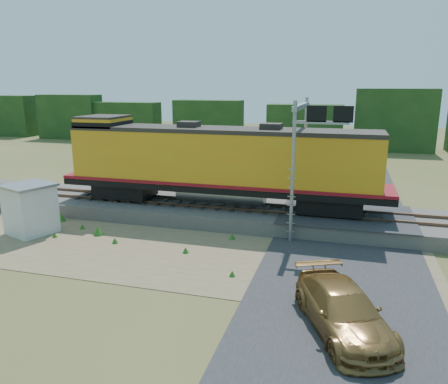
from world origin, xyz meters
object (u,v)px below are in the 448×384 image
(locomotive, at_px, (216,162))
(car, at_px, (343,310))
(signal_gantry, at_px, (306,133))
(shed, at_px, (30,209))

(locomotive, xyz_separation_m, car, (7.35, -10.47, -2.65))
(locomotive, relative_size, car, 3.80)
(locomotive, relative_size, signal_gantry, 2.72)
(car, bearing_deg, shed, 137.86)
(locomotive, xyz_separation_m, shed, (-8.62, -5.17, -2.02))
(shed, relative_size, signal_gantry, 0.41)
(shed, xyz_separation_m, car, (15.97, -5.31, -0.62))
(shed, height_order, car, shed)
(signal_gantry, height_order, car, signal_gantry)
(locomotive, distance_m, shed, 10.25)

